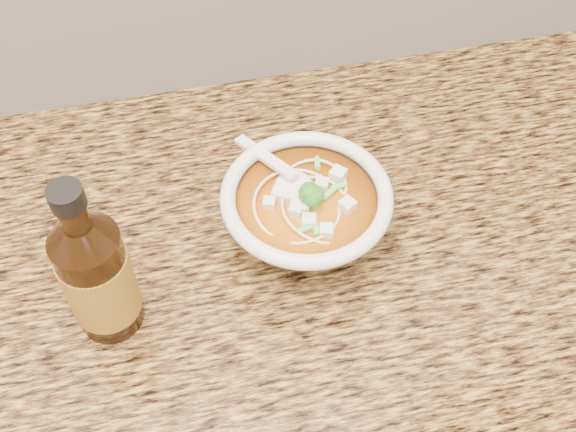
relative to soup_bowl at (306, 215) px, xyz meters
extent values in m
cube|color=olive|center=(-0.27, -0.03, -0.06)|extent=(4.00, 0.68, 0.04)
cylinder|color=white|center=(0.00, 0.00, -0.04)|extent=(0.08, 0.08, 0.01)
torus|color=white|center=(0.00, 0.00, 0.03)|extent=(0.18, 0.18, 0.02)
torus|color=beige|center=(0.00, -0.01, 0.03)|extent=(0.10, 0.10, 0.00)
torus|color=beige|center=(-0.02, 0.01, 0.02)|extent=(0.07, 0.07, 0.00)
torus|color=beige|center=(0.00, -0.01, 0.02)|extent=(0.06, 0.06, 0.00)
torus|color=beige|center=(-0.01, 0.00, 0.02)|extent=(0.09, 0.09, 0.00)
torus|color=beige|center=(0.01, 0.01, 0.02)|extent=(0.06, 0.06, 0.00)
torus|color=beige|center=(-0.02, -0.01, 0.02)|extent=(0.07, 0.07, 0.00)
torus|color=beige|center=(0.01, -0.01, 0.02)|extent=(0.08, 0.08, 0.00)
torus|color=beige|center=(-0.01, -0.01, 0.02)|extent=(0.08, 0.08, 0.00)
cube|color=silver|center=(-0.02, -0.02, 0.03)|extent=(0.02, 0.02, 0.01)
cube|color=silver|center=(0.01, -0.05, 0.03)|extent=(0.02, 0.02, 0.01)
cube|color=silver|center=(0.02, 0.01, 0.03)|extent=(0.02, 0.02, 0.02)
cube|color=silver|center=(-0.02, 0.01, 0.03)|extent=(0.02, 0.02, 0.01)
cube|color=silver|center=(0.00, 0.05, 0.03)|extent=(0.02, 0.02, 0.02)
cube|color=silver|center=(-0.02, 0.03, 0.03)|extent=(0.01, 0.01, 0.01)
cube|color=silver|center=(-0.01, -0.01, 0.03)|extent=(0.02, 0.02, 0.01)
cube|color=silver|center=(-0.02, 0.02, 0.03)|extent=(0.02, 0.02, 0.02)
cube|color=silver|center=(-0.01, 0.02, 0.03)|extent=(0.02, 0.02, 0.02)
cube|color=silver|center=(-0.02, -0.04, 0.03)|extent=(0.02, 0.02, 0.02)
ellipsoid|color=#196014|center=(0.00, -0.01, 0.04)|extent=(0.03, 0.03, 0.03)
cylinder|color=#6AD752|center=(0.05, -0.01, 0.03)|extent=(0.02, 0.02, 0.01)
cylinder|color=#6AD752|center=(-0.01, -0.04, 0.03)|extent=(0.02, 0.02, 0.01)
cylinder|color=#6AD752|center=(-0.03, 0.03, 0.03)|extent=(0.02, 0.02, 0.01)
cylinder|color=#6AD752|center=(-0.02, 0.04, 0.03)|extent=(0.02, 0.01, 0.01)
cylinder|color=#6AD752|center=(-0.03, 0.01, 0.03)|extent=(0.02, 0.02, 0.01)
cylinder|color=#6AD752|center=(0.04, -0.03, 0.03)|extent=(0.01, 0.02, 0.01)
ellipsoid|color=white|center=(-0.01, 0.02, 0.03)|extent=(0.04, 0.04, 0.02)
cube|color=white|center=(-0.03, 0.06, 0.04)|extent=(0.06, 0.09, 0.03)
cylinder|color=#341907|center=(-0.22, -0.05, 0.03)|extent=(0.07, 0.07, 0.14)
cylinder|color=#341907|center=(-0.22, -0.05, 0.13)|extent=(0.03, 0.03, 0.03)
cylinder|color=black|center=(-0.22, -0.05, 0.16)|extent=(0.03, 0.03, 0.02)
cylinder|color=red|center=(-0.22, -0.05, 0.02)|extent=(0.08, 0.08, 0.09)
camera|label=1|loc=(-0.12, -0.46, 0.62)|focal=45.00mm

